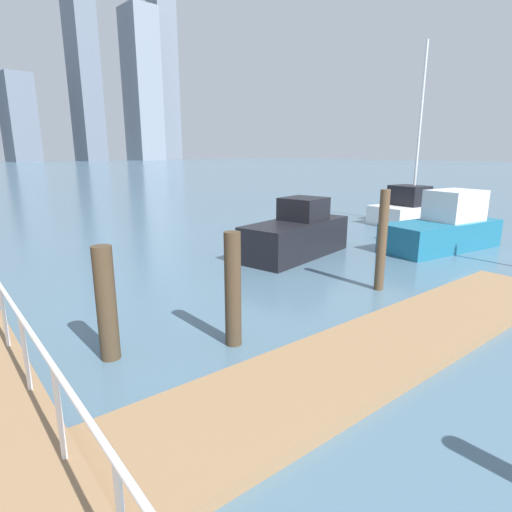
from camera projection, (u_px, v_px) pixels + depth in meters
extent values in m
plane|color=slate|center=(65.00, 248.00, 15.49)|extent=(300.00, 300.00, 0.00)
cube|color=#93704C|center=(391.00, 343.00, 7.62)|extent=(11.77, 2.00, 0.18)
cylinder|color=white|center=(59.00, 413.00, 4.20)|extent=(0.06, 0.06, 1.05)
cylinder|color=white|center=(25.00, 353.00, 5.45)|extent=(0.06, 0.06, 1.05)
cylinder|color=white|center=(4.00, 316.00, 6.69)|extent=(0.06, 0.06, 1.05)
cylinder|color=white|center=(34.00, 338.00, 4.70)|extent=(0.06, 24.70, 0.06)
cylinder|color=brown|center=(382.00, 241.00, 10.54)|extent=(0.24, 0.24, 2.57)
cylinder|color=#473826|center=(106.00, 304.00, 7.01)|extent=(0.34, 0.34, 1.99)
cylinder|color=#473826|center=(233.00, 290.00, 7.53)|extent=(0.30, 0.30, 2.12)
cube|color=black|center=(296.00, 239.00, 14.21)|extent=(4.56, 2.54, 1.19)
cube|color=black|center=(304.00, 209.00, 14.30)|extent=(1.62, 1.58, 0.76)
cube|color=white|center=(412.00, 214.00, 20.81)|extent=(4.47, 2.57, 0.91)
cube|color=black|center=(409.00, 195.00, 20.42)|extent=(1.51, 1.80, 0.95)
cylinder|color=silver|center=(420.00, 126.00, 19.79)|extent=(0.12, 0.12, 7.48)
cube|color=#1E6B8C|center=(441.00, 235.00, 15.21)|extent=(4.90, 2.39, 1.02)
cube|color=white|center=(455.00, 205.00, 15.27)|extent=(2.04, 1.66, 1.09)
cube|color=slate|center=(19.00, 119.00, 138.17)|extent=(9.51, 14.07, 27.83)
cube|color=slate|center=(81.00, 43.00, 143.34)|extent=(7.83, 13.98, 79.03)
cube|color=gray|center=(142.00, 86.00, 159.45)|extent=(11.26, 13.68, 54.89)
cube|color=slate|center=(163.00, 59.00, 176.42)|extent=(9.14, 12.90, 82.21)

